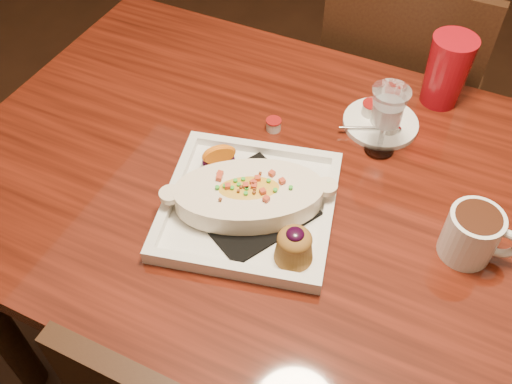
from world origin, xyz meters
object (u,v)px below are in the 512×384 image
at_px(red_tumbler, 447,71).
at_px(goblet, 388,110).
at_px(table, 321,226).
at_px(chair_far, 396,101).
at_px(plate, 251,202).
at_px(coffee_mug, 474,234).
at_px(saucer, 381,121).

bearing_deg(red_tumbler, goblet, -109.06).
relative_size(table, red_tumbler, 9.39).
distance_m(table, chair_far, 0.65).
bearing_deg(plate, coffee_mug, -1.24).
xyz_separation_m(chair_far, saucer, (0.03, -0.39, 0.25)).
distance_m(coffee_mug, goblet, 0.28).
height_order(chair_far, red_tumbler, chair_far).
distance_m(table, coffee_mug, 0.31).
bearing_deg(red_tumbler, plate, -116.66).
relative_size(chair_far, plate, 2.49).
distance_m(table, goblet, 0.27).
relative_size(table, chair_far, 1.61).
xyz_separation_m(goblet, red_tumbler, (0.07, 0.21, -0.03)).
height_order(chair_far, coffee_mug, chair_far).
height_order(table, plate, plate).
relative_size(coffee_mug, goblet, 0.85).
distance_m(chair_far, goblet, 0.59).
distance_m(plate, goblet, 0.32).
relative_size(goblet, saucer, 0.96).
xyz_separation_m(coffee_mug, red_tumbler, (-0.14, 0.39, 0.03)).
bearing_deg(red_tumbler, saucer, -124.39).
distance_m(table, saucer, 0.26).
bearing_deg(table, chair_far, 90.00).
distance_m(saucer, red_tumbler, 0.18).
bearing_deg(coffee_mug, red_tumbler, 105.59).
distance_m(chair_far, red_tumbler, 0.43).
xyz_separation_m(table, chair_far, (-0.00, 0.63, -0.15)).
bearing_deg(chair_far, table, 90.00).
xyz_separation_m(saucer, red_tumbler, (0.09, 0.14, 0.07)).
bearing_deg(saucer, goblet, -74.36).
distance_m(coffee_mug, saucer, 0.35).
bearing_deg(table, coffee_mug, -3.47).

